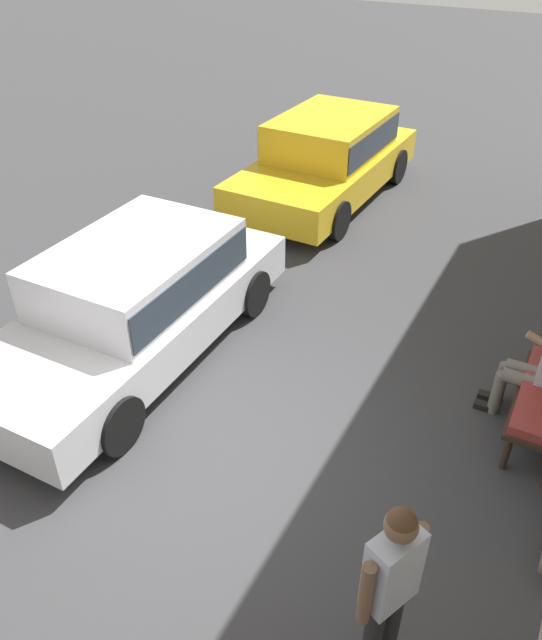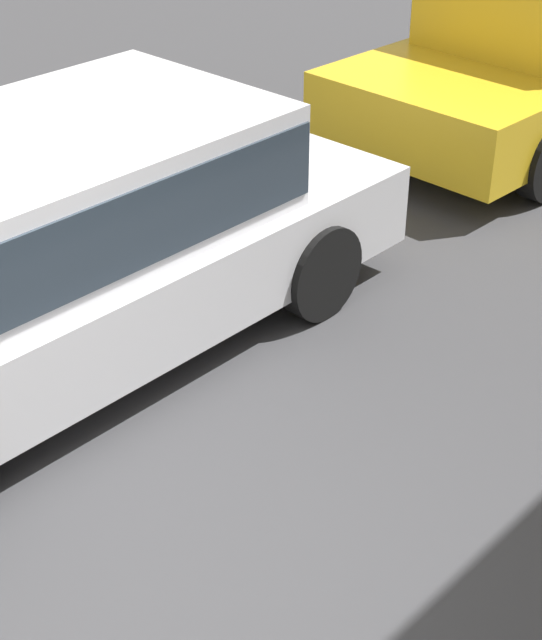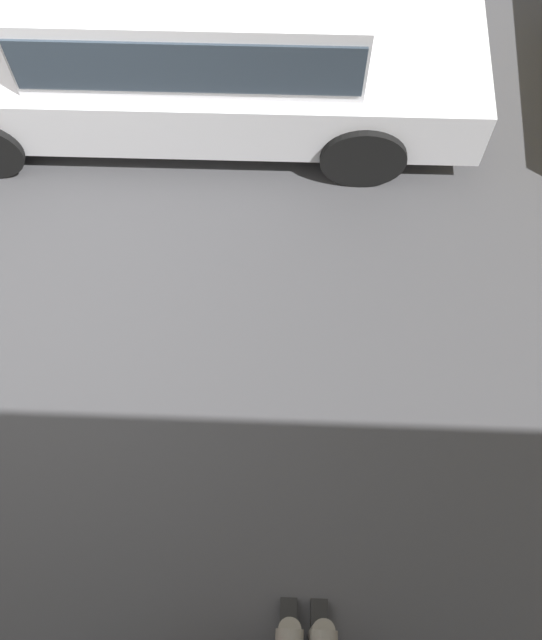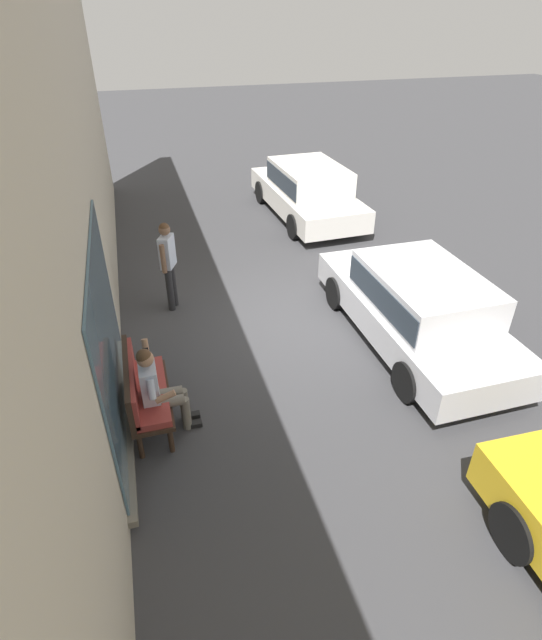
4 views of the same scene
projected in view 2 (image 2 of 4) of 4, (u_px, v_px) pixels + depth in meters
ground_plane at (113, 587)px, 4.31m from camera, size 60.00×60.00×0.00m
parked_car_mid at (60, 234)px, 5.56m from camera, size 4.45×1.90×1.39m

